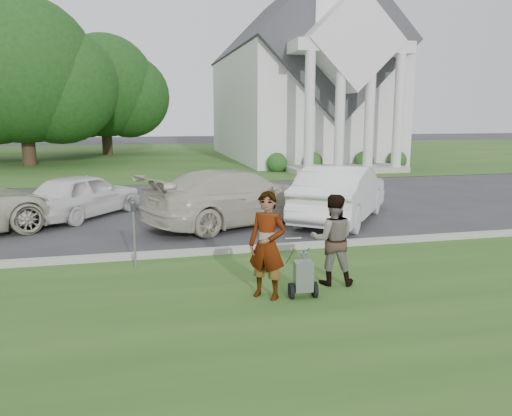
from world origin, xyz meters
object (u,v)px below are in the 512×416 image
object	(u,v)px
church	(299,70)
tree_left	(22,77)
person_left	(267,246)
person_right	(333,240)
car_b	(83,195)
parking_meter_near	(134,227)
tree_back	(104,91)
striping_cart	(303,277)
car_c	(236,197)
car_d	(341,193)

from	to	relation	value
church	tree_left	world-z (taller)	church
church	person_left	xyz separation A→B (m)	(-8.62, -25.34, -5.05)
church	person_right	xyz separation A→B (m)	(-7.32, -24.94, -5.12)
tree_left	car_b	distance (m)	17.76
church	parking_meter_near	xyz separation A→B (m)	(-10.77, -23.21, -5.09)
tree_back	person_left	world-z (taller)	tree_back
tree_back	person_right	distance (m)	32.55
church	car_b	distance (m)	22.15
church	striping_cart	bearing A→B (deg)	-107.52
tree_left	parking_meter_near	size ratio (longest dim) A/B	7.86
person_left	parking_meter_near	distance (m)	3.02
church	car_c	size ratio (longest dim) A/B	4.58
parking_meter_near	tree_left	bearing A→B (deg)	105.79
car_c	church	bearing A→B (deg)	-45.76
tree_left	car_c	bearing A→B (deg)	-64.12
person_left	person_right	world-z (taller)	person_left
tree_left	person_left	world-z (taller)	tree_left
church	car_d	xyz separation A→B (m)	(-5.04, -19.83, -5.14)
person_left	car_d	distance (m)	6.57
tree_left	person_left	distance (m)	25.97
person_left	car_b	size ratio (longest dim) A/B	0.46
person_right	parking_meter_near	distance (m)	3.85
person_left	tree_back	bearing A→B (deg)	136.71
tree_back	person_right	world-z (taller)	tree_back
striping_cart	car_d	xyz separation A→B (m)	(3.00, 5.64, 0.43)
car_c	striping_cart	bearing A→B (deg)	156.55
car_d	tree_left	bearing A→B (deg)	-21.03
person_left	person_right	distance (m)	1.36
car_b	striping_cart	bearing A→B (deg)	155.62
tree_left	tree_back	size ratio (longest dim) A/B	1.11
tree_left	striping_cart	size ratio (longest dim) A/B	11.34
tree_back	car_b	size ratio (longest dim) A/B	2.47
person_right	car_c	xyz separation A→B (m)	(-0.72, 5.32, -0.05)
church	car_b	world-z (taller)	church
person_left	car_c	world-z (taller)	person_left
striping_cart	parking_meter_near	xyz separation A→B (m)	(-2.72, 2.26, 0.49)
church	person_right	world-z (taller)	church
striping_cart	person_left	xyz separation A→B (m)	(-0.58, 0.14, 0.52)
striping_cart	tree_back	bearing A→B (deg)	103.10
person_right	car_b	bearing A→B (deg)	-40.36
tree_back	parking_meter_near	xyz separation A→B (m)	(2.25, -30.09, -3.88)
church	car_d	size ratio (longest dim) A/B	4.96
striping_cart	person_left	world-z (taller)	person_left
parking_meter_near	car_c	distance (m)	4.51
person_left	car_c	size ratio (longest dim) A/B	0.34
church	tree_back	world-z (taller)	church
person_left	car_d	xyz separation A→B (m)	(3.58, 5.51, -0.09)
parking_meter_near	tree_back	bearing A→B (deg)	94.27
striping_cart	person_left	bearing A→B (deg)	170.95
tree_left	car_d	size ratio (longest dim) A/B	2.19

